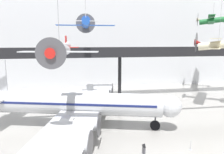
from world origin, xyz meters
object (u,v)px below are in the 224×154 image
airliner_silver_main (77,104)px  suspended_plane_silver_racer (59,49)px  suspended_plane_blue_trainer (86,23)px  suspended_plane_green_biplane (213,20)px  info_sign_pedestal (144,150)px  suspended_plane_cream_biplane (218,45)px  stanchion_barrier (191,147)px

airliner_silver_main → suspended_plane_silver_racer: size_ratio=3.07×
airliner_silver_main → suspended_plane_silver_racer: bearing=-90.1°
suspended_plane_blue_trainer → suspended_plane_green_biplane: (28.01, 7.40, 1.41)m
airliner_silver_main → suspended_plane_blue_trainer: bearing=93.1°
suspended_plane_blue_trainer → info_sign_pedestal: bearing=-161.6°
suspended_plane_green_biplane → suspended_plane_blue_trainer: bearing=47.0°
suspended_plane_blue_trainer → suspended_plane_cream_biplane: bearing=-93.7°
stanchion_barrier → info_sign_pedestal: info_sign_pedestal is taller
suspended_plane_cream_biplane → info_sign_pedestal: 25.45m
suspended_plane_blue_trainer → airliner_silver_main: bearing=170.4°
suspended_plane_blue_trainer → stanchion_barrier: suspended_plane_blue_trainer is taller
suspended_plane_green_biplane → suspended_plane_cream_biplane: suspended_plane_green_biplane is taller
suspended_plane_green_biplane → suspended_plane_cream_biplane: 12.15m
suspended_plane_silver_racer → suspended_plane_blue_trainer: bearing=178.1°
suspended_plane_silver_racer → suspended_plane_green_biplane: (31.41, 21.97, 5.05)m
suspended_plane_blue_trainer → suspended_plane_green_biplane: same height
suspended_plane_blue_trainer → info_sign_pedestal: (4.94, -17.07, -14.09)m
airliner_silver_main → suspended_plane_blue_trainer: (1.84, 8.74, 11.26)m
suspended_plane_cream_biplane → suspended_plane_silver_racer: bearing=61.6°
suspended_plane_blue_trainer → info_sign_pedestal: suspended_plane_blue_trainer is taller
airliner_silver_main → info_sign_pedestal: airliner_silver_main is taller
stanchion_barrier → suspended_plane_green_biplane: bearing=54.0°
suspended_plane_green_biplane → suspended_plane_silver_racer: bearing=67.2°
stanchion_barrier → info_sign_pedestal: 5.29m
airliner_silver_main → stanchion_barrier: bearing=-19.6°
suspended_plane_silver_racer → info_sign_pedestal: suspended_plane_silver_racer is taller
suspended_plane_cream_biplane → stanchion_barrier: (-12.68, -14.63, -10.63)m
suspended_plane_cream_biplane → stanchion_barrier: 22.08m
suspended_plane_silver_racer → suspended_plane_cream_biplane: 28.97m
suspended_plane_silver_racer → info_sign_pedestal: (8.34, -2.50, -10.45)m
suspended_plane_green_biplane → info_sign_pedestal: (-23.07, -24.48, -15.50)m
suspended_plane_silver_racer → suspended_plane_blue_trainer: suspended_plane_blue_trainer is taller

